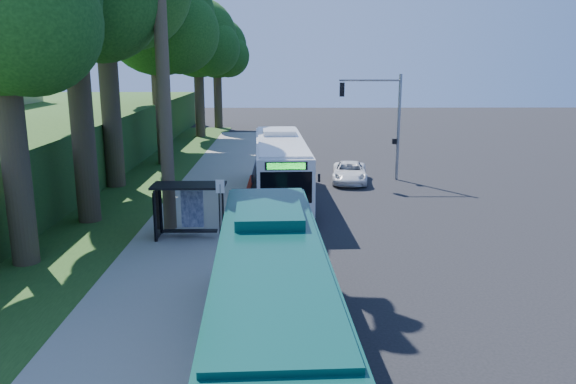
{
  "coord_description": "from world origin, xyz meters",
  "views": [
    {
      "loc": [
        -2.88,
        -27.02,
        7.82
      ],
      "look_at": [
        -2.61,
        1.0,
        1.26
      ],
      "focal_mm": 35.0,
      "sensor_mm": 36.0,
      "label": 1
    }
  ],
  "objects_px": {
    "white_bus": "(280,167)",
    "teal_bus": "(271,300)",
    "bus_shelter": "(184,200)",
    "pickup": "(350,172)"
  },
  "relations": [
    {
      "from": "pickup",
      "to": "teal_bus",
      "type": "bearing_deg",
      "value": -95.35
    },
    {
      "from": "pickup",
      "to": "white_bus",
      "type": "bearing_deg",
      "value": -128.65
    },
    {
      "from": "teal_bus",
      "to": "white_bus",
      "type": "bearing_deg",
      "value": 86.88
    },
    {
      "from": "bus_shelter",
      "to": "teal_bus",
      "type": "relative_size",
      "value": 0.25
    },
    {
      "from": "white_bus",
      "to": "teal_bus",
      "type": "bearing_deg",
      "value": -93.11
    },
    {
      "from": "white_bus",
      "to": "bus_shelter",
      "type": "bearing_deg",
      "value": -122.02
    },
    {
      "from": "bus_shelter",
      "to": "white_bus",
      "type": "distance_m",
      "value": 8.63
    },
    {
      "from": "bus_shelter",
      "to": "white_bus",
      "type": "bearing_deg",
      "value": 60.56
    },
    {
      "from": "bus_shelter",
      "to": "teal_bus",
      "type": "bearing_deg",
      "value": -69.31
    },
    {
      "from": "bus_shelter",
      "to": "pickup",
      "type": "xyz_separation_m",
      "value": [
        8.79,
        12.07,
        -1.14
      ]
    }
  ]
}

